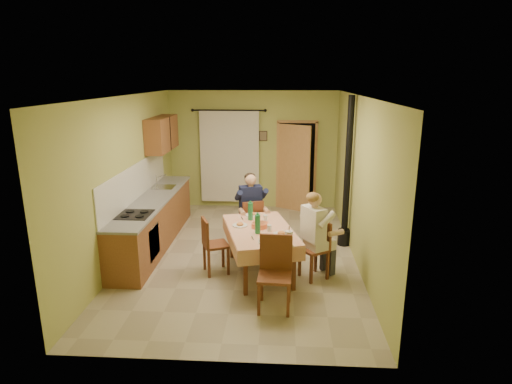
# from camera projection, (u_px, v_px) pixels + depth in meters

# --- Properties ---
(floor) EXTENTS (4.00, 6.00, 0.01)m
(floor) POSITION_uv_depth(u_px,v_px,m) (242.00, 255.00, 7.71)
(floor) COLOR tan
(floor) RESTS_ON ground
(room_shell) EXTENTS (4.04, 6.04, 2.82)m
(room_shell) POSITION_uv_depth(u_px,v_px,m) (241.00, 155.00, 7.24)
(room_shell) COLOR tan
(room_shell) RESTS_ON ground
(kitchen_run) EXTENTS (0.64, 3.64, 1.56)m
(kitchen_run) POSITION_uv_depth(u_px,v_px,m) (154.00, 220.00, 8.07)
(kitchen_run) COLOR brown
(kitchen_run) RESTS_ON ground
(upper_cabinets) EXTENTS (0.35, 1.40, 0.70)m
(upper_cabinets) POSITION_uv_depth(u_px,v_px,m) (162.00, 134.00, 8.95)
(upper_cabinets) COLOR brown
(upper_cabinets) RESTS_ON room_shell
(curtain) EXTENTS (1.70, 0.07, 2.22)m
(curtain) POSITION_uv_depth(u_px,v_px,m) (230.00, 156.00, 10.21)
(curtain) COLOR black
(curtain) RESTS_ON ground
(doorway) EXTENTS (0.96, 0.47, 2.15)m
(doorway) POSITION_uv_depth(u_px,v_px,m) (295.00, 166.00, 10.15)
(doorway) COLOR black
(doorway) RESTS_ON ground
(dining_table) EXTENTS (1.39, 1.86, 0.76)m
(dining_table) POSITION_uv_depth(u_px,v_px,m) (260.00, 251.00, 6.93)
(dining_table) COLOR tan
(dining_table) RESTS_ON ground
(tableware) EXTENTS (0.96, 1.54, 0.33)m
(tableware) POSITION_uv_depth(u_px,v_px,m) (262.00, 227.00, 6.72)
(tableware) COLOR white
(tableware) RESTS_ON dining_table
(chair_far) EXTENTS (0.49, 0.49, 0.94)m
(chair_far) POSITION_uv_depth(u_px,v_px,m) (251.00, 233.00, 7.97)
(chair_far) COLOR brown
(chair_far) RESTS_ON ground
(chair_near) EXTENTS (0.48, 0.48, 1.02)m
(chair_near) POSITION_uv_depth(u_px,v_px,m) (275.00, 289.00, 5.87)
(chair_near) COLOR brown
(chair_near) RESTS_ON ground
(chair_right) EXTENTS (0.52, 0.52, 0.93)m
(chair_right) POSITION_uv_depth(u_px,v_px,m) (314.00, 260.00, 6.78)
(chair_right) COLOR brown
(chair_right) RESTS_ON ground
(chair_left) EXTENTS (0.50, 0.50, 0.93)m
(chair_left) POSITION_uv_depth(u_px,v_px,m) (215.00, 256.00, 6.95)
(chair_left) COLOR brown
(chair_left) RESTS_ON ground
(man_far) EXTENTS (0.64, 0.57, 1.39)m
(man_far) POSITION_uv_depth(u_px,v_px,m) (251.00, 202.00, 7.83)
(man_far) COLOR #141938
(man_far) RESTS_ON chair_far
(man_right) EXTENTS (0.63, 0.65, 1.39)m
(man_right) POSITION_uv_depth(u_px,v_px,m) (315.00, 225.00, 6.62)
(man_right) COLOR silver
(man_right) RESTS_ON chair_right
(stove_flue) EXTENTS (0.24, 0.24, 2.80)m
(stove_flue) POSITION_uv_depth(u_px,v_px,m) (346.00, 193.00, 7.92)
(stove_flue) COLOR black
(stove_flue) RESTS_ON ground
(picture_back) EXTENTS (0.19, 0.03, 0.23)m
(picture_back) POSITION_uv_depth(u_px,v_px,m) (263.00, 136.00, 10.10)
(picture_back) COLOR black
(picture_back) RESTS_ON room_shell
(picture_right) EXTENTS (0.03, 0.31, 0.21)m
(picture_right) POSITION_uv_depth(u_px,v_px,m) (348.00, 144.00, 8.27)
(picture_right) COLOR brown
(picture_right) RESTS_ON room_shell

